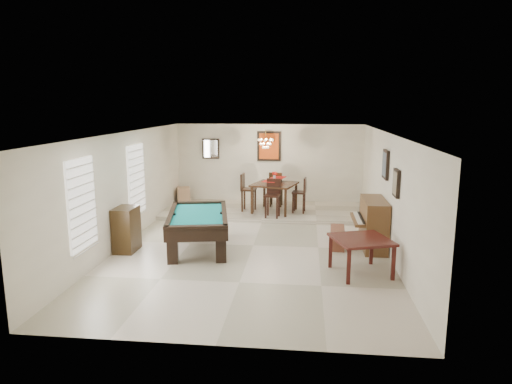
% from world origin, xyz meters
% --- Properties ---
extents(ground_plane, '(6.00, 9.00, 0.02)m').
position_xyz_m(ground_plane, '(0.00, 0.00, -0.01)').
color(ground_plane, beige).
extents(wall_back, '(6.00, 0.04, 2.60)m').
position_xyz_m(wall_back, '(0.00, 4.50, 1.30)').
color(wall_back, silver).
rests_on(wall_back, ground_plane).
extents(wall_front, '(6.00, 0.04, 2.60)m').
position_xyz_m(wall_front, '(0.00, -4.50, 1.30)').
color(wall_front, silver).
rests_on(wall_front, ground_plane).
extents(wall_left, '(0.04, 9.00, 2.60)m').
position_xyz_m(wall_left, '(-3.00, 0.00, 1.30)').
color(wall_left, silver).
rests_on(wall_left, ground_plane).
extents(wall_right, '(0.04, 9.00, 2.60)m').
position_xyz_m(wall_right, '(3.00, 0.00, 1.30)').
color(wall_right, silver).
rests_on(wall_right, ground_plane).
extents(ceiling, '(6.00, 9.00, 0.04)m').
position_xyz_m(ceiling, '(0.00, 0.00, 2.60)').
color(ceiling, white).
rests_on(ceiling, wall_back).
extents(dining_step, '(6.00, 2.50, 0.12)m').
position_xyz_m(dining_step, '(0.00, 3.25, 0.06)').
color(dining_step, beige).
rests_on(dining_step, ground_plane).
extents(window_left_front, '(0.06, 1.00, 1.70)m').
position_xyz_m(window_left_front, '(-2.97, -2.20, 1.40)').
color(window_left_front, white).
rests_on(window_left_front, wall_left).
extents(window_left_rear, '(0.06, 1.00, 1.70)m').
position_xyz_m(window_left_rear, '(-2.97, 0.60, 1.40)').
color(window_left_rear, white).
rests_on(window_left_rear, wall_left).
extents(pool_table, '(1.73, 2.59, 0.79)m').
position_xyz_m(pool_table, '(-1.21, -0.34, 0.40)').
color(pool_table, black).
rests_on(pool_table, ground_plane).
extents(square_table, '(1.30, 1.30, 0.71)m').
position_xyz_m(square_table, '(2.27, -1.54, 0.35)').
color(square_table, '#35100D').
rests_on(square_table, ground_plane).
extents(upright_piano, '(0.76, 1.36, 1.13)m').
position_xyz_m(upright_piano, '(2.60, 0.11, 0.57)').
color(upright_piano, brown).
rests_on(upright_piano, ground_plane).
extents(piano_bench, '(0.35, 0.82, 0.45)m').
position_xyz_m(piano_bench, '(1.93, 0.10, 0.22)').
color(piano_bench, brown).
rests_on(piano_bench, ground_plane).
extents(apothecary_chest, '(0.44, 0.66, 1.00)m').
position_xyz_m(apothecary_chest, '(-2.76, -0.69, 0.50)').
color(apothecary_chest, black).
rests_on(apothecary_chest, ground_plane).
extents(dining_table, '(1.43, 1.43, 0.96)m').
position_xyz_m(dining_table, '(0.29, 2.93, 0.60)').
color(dining_table, black).
rests_on(dining_table, dining_step).
extents(flower_vase, '(0.17, 0.17, 0.23)m').
position_xyz_m(flower_vase, '(0.29, 2.93, 1.20)').
color(flower_vase, red).
rests_on(flower_vase, dining_table).
extents(dining_chair_south, '(0.44, 0.44, 1.07)m').
position_xyz_m(dining_chair_south, '(0.28, 2.25, 0.65)').
color(dining_chair_south, black).
rests_on(dining_chair_south, dining_step).
extents(dining_chair_north, '(0.42, 0.42, 1.07)m').
position_xyz_m(dining_chair_north, '(0.29, 3.71, 0.65)').
color(dining_chair_north, black).
rests_on(dining_chair_north, dining_step).
extents(dining_chair_west, '(0.45, 0.45, 1.11)m').
position_xyz_m(dining_chair_west, '(-0.47, 2.96, 0.67)').
color(dining_chair_west, black).
rests_on(dining_chair_west, dining_step).
extents(dining_chair_east, '(0.41, 0.41, 1.02)m').
position_xyz_m(dining_chair_east, '(1.00, 2.92, 0.63)').
color(dining_chair_east, black).
rests_on(dining_chair_east, dining_step).
extents(corner_bench, '(0.52, 0.59, 0.45)m').
position_xyz_m(corner_bench, '(-2.73, 4.04, 0.34)').
color(corner_bench, tan).
rests_on(corner_bench, dining_step).
extents(chandelier, '(0.44, 0.44, 0.60)m').
position_xyz_m(chandelier, '(0.00, 3.20, 2.20)').
color(chandelier, '#FFE5B2').
rests_on(chandelier, ceiling).
extents(back_painting, '(0.75, 0.06, 0.95)m').
position_xyz_m(back_painting, '(0.00, 4.46, 1.90)').
color(back_painting, '#D84C14').
rests_on(back_painting, wall_back).
extents(back_mirror, '(0.55, 0.06, 0.65)m').
position_xyz_m(back_mirror, '(-1.90, 4.46, 1.80)').
color(back_mirror, white).
rests_on(back_mirror, wall_back).
extents(right_picture_upper, '(0.06, 0.55, 0.65)m').
position_xyz_m(right_picture_upper, '(2.96, 0.30, 1.90)').
color(right_picture_upper, slate).
rests_on(right_picture_upper, wall_right).
extents(right_picture_lower, '(0.06, 0.45, 0.55)m').
position_xyz_m(right_picture_lower, '(2.96, -1.00, 1.70)').
color(right_picture_lower, gray).
rests_on(right_picture_lower, wall_right).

